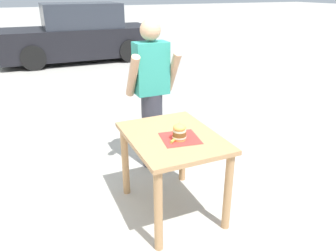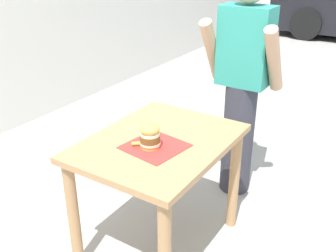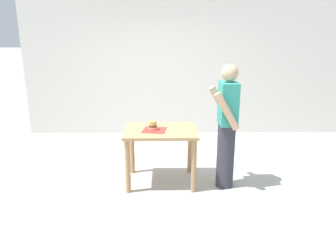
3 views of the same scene
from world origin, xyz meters
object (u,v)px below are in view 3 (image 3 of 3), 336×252
at_px(pickle_spear, 152,127).
at_px(patio_table, 161,140).
at_px(diner_across_table, 227,125).
at_px(sandwich, 153,125).

bearing_deg(pickle_spear, patio_table, 67.24).
bearing_deg(patio_table, diner_across_table, 80.43).
xyz_separation_m(pickle_spear, diner_across_table, (0.20, 1.01, 0.09)).
distance_m(patio_table, diner_across_table, 0.93).
height_order(patio_table, pickle_spear, pickle_spear).
relative_size(pickle_spear, diner_across_table, 0.05).
height_order(sandwich, pickle_spear, sandwich).
bearing_deg(pickle_spear, sandwich, 16.90).
xyz_separation_m(patio_table, sandwich, (0.01, -0.11, 0.22)).
relative_size(patio_table, sandwich, 5.53).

